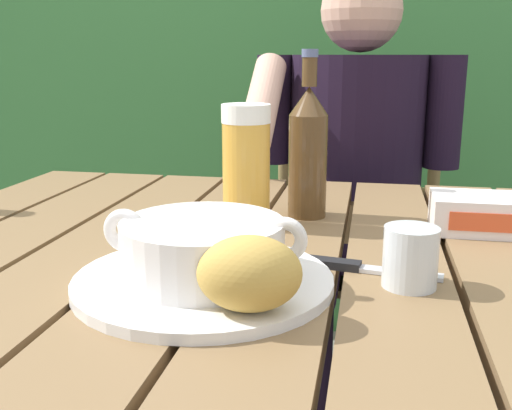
{
  "coord_description": "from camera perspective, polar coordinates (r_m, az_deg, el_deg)",
  "views": [
    {
      "loc": [
        0.1,
        -0.75,
        1.01
      ],
      "look_at": [
        -0.04,
        -0.05,
        0.83
      ],
      "focal_mm": 42.14,
      "sensor_mm": 36.0,
      "label": 1
    }
  ],
  "objects": [
    {
      "name": "table_knife",
      "position": [
        0.73,
        9.67,
        -5.85
      ],
      "size": [
        0.16,
        0.04,
        0.01
      ],
      "color": "silver",
      "rests_on": "dining_table"
    },
    {
      "name": "serving_plate",
      "position": [
        0.67,
        -4.99,
        -7.18
      ],
      "size": [
        0.29,
        0.29,
        0.01
      ],
      "color": "white",
      "rests_on": "dining_table"
    },
    {
      "name": "water_glass_small",
      "position": [
        0.68,
        14.45,
        -4.81
      ],
      "size": [
        0.06,
        0.06,
        0.07
      ],
      "color": "silver",
      "rests_on": "dining_table"
    },
    {
      "name": "hedge_backdrop",
      "position": [
        2.42,
        12.38,
        11.18
      ],
      "size": [
        3.55,
        0.89,
        2.13
      ],
      "color": "#3A763A",
      "rests_on": "ground_plane"
    },
    {
      "name": "butter_tub",
      "position": [
        0.93,
        20.28,
        -0.76
      ],
      "size": [
        0.13,
        0.1,
        0.05
      ],
      "color": "white",
      "rests_on": "dining_table"
    },
    {
      "name": "bread_roll",
      "position": [
        0.57,
        -0.63,
        -6.52
      ],
      "size": [
        0.11,
        0.09,
        0.07
      ],
      "color": "#BD9643",
      "rests_on": "serving_plate"
    },
    {
      "name": "person_eating",
      "position": [
        1.47,
        9.2,
        2.46
      ],
      "size": [
        0.48,
        0.47,
        1.22
      ],
      "color": "black",
      "rests_on": "ground_plane"
    },
    {
      "name": "chair_near_diner",
      "position": [
        1.72,
        9.2,
        -4.5
      ],
      "size": [
        0.47,
        0.41,
        0.94
      ],
      "color": "brown",
      "rests_on": "ground_plane"
    },
    {
      "name": "dining_table",
      "position": [
        0.83,
        3.36,
        -10.8
      ],
      "size": [
        1.19,
        0.9,
        0.76
      ],
      "color": "brown",
      "rests_on": "ground_plane"
    },
    {
      "name": "beer_bottle",
      "position": [
        0.94,
        4.81,
        5.26
      ],
      "size": [
        0.06,
        0.06,
        0.26
      ],
      "color": "#4E351B",
      "rests_on": "dining_table"
    },
    {
      "name": "soup_bowl",
      "position": [
        0.66,
        -5.07,
        -4.02
      ],
      "size": [
        0.23,
        0.18,
        0.07
      ],
      "color": "white",
      "rests_on": "serving_plate"
    },
    {
      "name": "beer_glass",
      "position": [
        0.89,
        -0.94,
        3.8
      ],
      "size": [
        0.07,
        0.07,
        0.18
      ],
      "color": "gold",
      "rests_on": "dining_table"
    }
  ]
}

